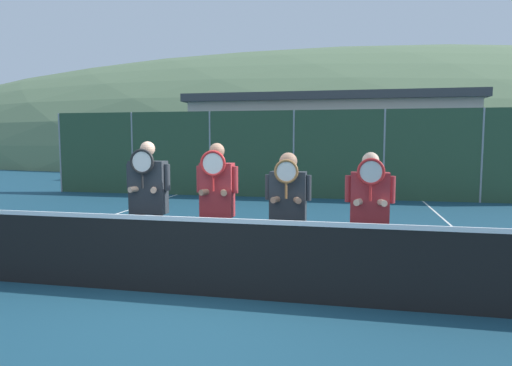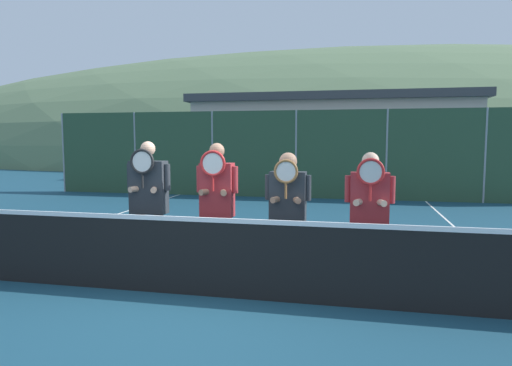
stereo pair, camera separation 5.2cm
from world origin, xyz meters
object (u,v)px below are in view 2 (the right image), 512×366
player_rightmost (369,211)px  car_far_left (207,166)px  car_center (473,168)px  player_leftmost (149,198)px  player_center_right (288,207)px  car_left_of_center (331,166)px  player_center_left (217,202)px

player_rightmost → car_far_left: size_ratio=0.42×
car_far_left → car_center: 9.74m
player_leftmost → car_far_left: bearing=104.7°
player_center_right → car_left_of_center: 11.57m
player_rightmost → car_left_of_center: bearing=95.2°
car_left_of_center → car_far_left: bearing=-178.1°
player_leftmost → player_center_right: size_ratio=1.08×
player_leftmost → car_far_left: size_ratio=0.45×
car_left_of_center → car_center: bearing=-1.5°
car_far_left → player_center_left: bearing=-70.9°
car_left_of_center → car_center: car_left_of_center is taller
car_far_left → car_left_of_center: (4.85, 0.16, 0.05)m
car_left_of_center → car_center: (4.90, -0.13, -0.03)m
player_center_right → car_far_left: 12.42m
car_left_of_center → player_leftmost: bearing=-99.0°
player_center_left → car_left_of_center: bearing=85.7°
car_far_left → car_center: (9.74, 0.03, 0.03)m
player_rightmost → player_center_right: bearing=175.8°
player_center_right → player_rightmost: bearing=-4.2°
player_center_left → car_far_left: player_center_left is taller
car_far_left → player_rightmost: bearing=-62.8°
player_center_right → car_left_of_center: (-0.05, 11.57, -0.13)m
car_far_left → car_center: size_ratio=0.98×
player_leftmost → player_rightmost: (2.89, -0.03, -0.07)m
player_center_right → player_rightmost: size_ratio=0.99×
player_rightmost → car_far_left: player_rightmost is taller
player_center_right → player_rightmost: 1.01m
player_leftmost → player_center_left: bearing=0.3°
player_center_right → car_left_of_center: size_ratio=0.37×
player_leftmost → car_center: (6.73, 11.49, -0.23)m
player_center_right → car_center: 12.43m
player_rightmost → car_left_of_center: size_ratio=0.38×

